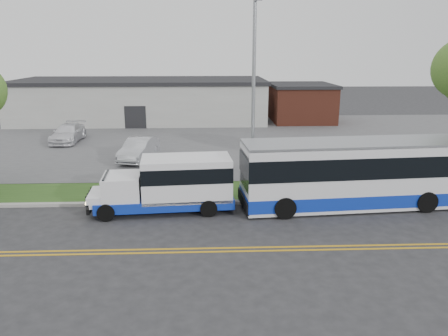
{
  "coord_description": "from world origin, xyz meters",
  "views": [
    {
      "loc": [
        0.62,
        -19.03,
        7.29
      ],
      "look_at": [
        1.49,
        1.87,
        1.6
      ],
      "focal_mm": 35.0,
      "sensor_mm": 36.0,
      "label": 1
    }
  ],
  "objects_px": {
    "transit_bus": "(362,173)",
    "parked_car_a": "(139,149)",
    "streetlight_near": "(254,92)",
    "shuttle_bus": "(173,183)",
    "parked_car_b": "(68,133)"
  },
  "relations": [
    {
      "from": "streetlight_near",
      "to": "shuttle_bus",
      "type": "bearing_deg",
      "value": -148.61
    },
    {
      "from": "parked_car_a",
      "to": "parked_car_b",
      "type": "xyz_separation_m",
      "value": [
        -6.56,
        6.28,
        -0.04
      ]
    },
    {
      "from": "transit_bus",
      "to": "streetlight_near",
      "type": "bearing_deg",
      "value": 152.42
    },
    {
      "from": "streetlight_near",
      "to": "parked_car_a",
      "type": "xyz_separation_m",
      "value": [
        -6.9,
        6.97,
        -4.39
      ]
    },
    {
      "from": "parked_car_b",
      "to": "streetlight_near",
      "type": "bearing_deg",
      "value": -43.74
    },
    {
      "from": "transit_bus",
      "to": "shuttle_bus",
      "type": "bearing_deg",
      "value": 177.31
    },
    {
      "from": "transit_bus",
      "to": "parked_car_b",
      "type": "distance_m",
      "value": 24.03
    },
    {
      "from": "streetlight_near",
      "to": "parked_car_a",
      "type": "relative_size",
      "value": 2.11
    },
    {
      "from": "transit_bus",
      "to": "parked_car_a",
      "type": "xyz_separation_m",
      "value": [
        -11.89,
        9.09,
        -0.76
      ]
    },
    {
      "from": "transit_bus",
      "to": "parked_car_a",
      "type": "height_order",
      "value": "transit_bus"
    },
    {
      "from": "transit_bus",
      "to": "parked_car_b",
      "type": "xyz_separation_m",
      "value": [
        -18.45,
        15.38,
        -0.81
      ]
    },
    {
      "from": "parked_car_a",
      "to": "parked_car_b",
      "type": "bearing_deg",
      "value": 147.58
    },
    {
      "from": "streetlight_near",
      "to": "parked_car_a",
      "type": "bearing_deg",
      "value": 134.71
    },
    {
      "from": "shuttle_bus",
      "to": "parked_car_b",
      "type": "bearing_deg",
      "value": 116.65
    },
    {
      "from": "shuttle_bus",
      "to": "transit_bus",
      "type": "relative_size",
      "value": 0.58
    }
  ]
}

